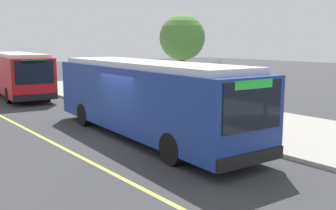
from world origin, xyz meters
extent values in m
plane|color=#38383A|center=(0.00, 0.00, 0.00)|extent=(120.00, 120.00, 0.00)
cube|color=#A8A399|center=(0.00, 6.00, 0.07)|extent=(44.00, 6.40, 0.15)
cube|color=#E0D64C|center=(0.00, -2.20, 0.00)|extent=(36.00, 0.14, 0.01)
cube|color=navy|center=(-0.01, 1.00, 1.55)|extent=(11.30, 3.31, 2.40)
cube|color=silver|center=(-0.01, 1.00, 2.85)|extent=(10.39, 2.99, 0.20)
cube|color=black|center=(5.56, 0.62, 1.98)|extent=(0.19, 2.17, 1.34)
cube|color=black|center=(0.07, 2.29, 1.84)|extent=(9.79, 0.71, 1.06)
cube|color=yellow|center=(0.07, 2.29, 0.57)|extent=(10.57, 0.76, 0.28)
cube|color=#26D83F|center=(5.57, 0.62, 2.57)|extent=(0.13, 1.40, 0.24)
cube|color=black|center=(5.58, 0.62, 0.53)|extent=(0.25, 2.50, 0.36)
cylinder|color=black|center=(3.51, 1.92, 0.50)|extent=(1.02, 0.35, 1.00)
cylinder|color=black|center=(3.35, -0.39, 0.50)|extent=(1.02, 0.35, 1.00)
cylinder|color=black|center=(-3.27, 2.38, 0.50)|extent=(1.02, 0.35, 1.00)
cylinder|color=black|center=(-3.43, 0.08, 0.50)|extent=(1.02, 0.35, 1.00)
cube|color=red|center=(-15.11, 0.88, 1.55)|extent=(10.52, 3.75, 2.40)
cube|color=silver|center=(-15.11, 0.88, 2.85)|extent=(9.67, 3.40, 0.20)
cube|color=black|center=(-9.99, 0.28, 1.98)|extent=(0.30, 2.16, 1.34)
cube|color=black|center=(-14.96, 2.17, 1.84)|extent=(9.00, 1.11, 1.06)
cube|color=white|center=(-14.96, 2.17, 0.57)|extent=(9.71, 1.18, 0.28)
cube|color=#26D83F|center=(-9.98, 0.28, 2.57)|extent=(0.20, 1.40, 0.24)
cube|color=black|center=(-9.97, 0.27, 0.53)|extent=(0.37, 2.49, 0.36)
cylinder|color=black|center=(-11.81, 1.66, 0.50)|extent=(1.03, 0.40, 1.00)
cylinder|color=black|center=(-12.08, -0.64, 0.50)|extent=(1.03, 0.40, 1.00)
cylinder|color=black|center=(-18.04, 2.40, 0.50)|extent=(1.03, 0.40, 1.00)
cylinder|color=#333338|center=(0.51, 6.30, 1.35)|extent=(0.10, 0.10, 2.40)
cylinder|color=#333338|center=(0.51, 5.00, 1.35)|extent=(0.10, 0.10, 2.40)
cylinder|color=#333338|center=(-2.09, 6.30, 1.35)|extent=(0.10, 0.10, 2.40)
cylinder|color=#333338|center=(-2.09, 5.00, 1.35)|extent=(0.10, 0.10, 2.40)
cube|color=#333338|center=(-0.79, 5.65, 2.59)|extent=(2.90, 1.60, 0.08)
cube|color=#4C606B|center=(-0.79, 6.30, 1.35)|extent=(2.47, 0.04, 2.16)
cube|color=navy|center=(-2.09, 5.65, 1.30)|extent=(0.06, 1.11, 1.82)
cube|color=brown|center=(-0.56, 5.71, 0.60)|extent=(1.60, 0.44, 0.06)
cube|color=brown|center=(-0.56, 5.95, 0.88)|extent=(1.60, 0.05, 0.44)
cube|color=#333338|center=(-1.28, 5.71, 0.38)|extent=(0.08, 0.40, 0.45)
cube|color=#333338|center=(0.16, 5.71, 0.38)|extent=(0.08, 0.40, 0.45)
cylinder|color=#333338|center=(1.36, 3.60, 1.55)|extent=(0.07, 0.07, 2.80)
cube|color=white|center=(1.36, 3.58, 2.65)|extent=(0.44, 0.03, 0.56)
cube|color=red|center=(1.36, 3.57, 2.65)|extent=(0.40, 0.01, 0.16)
cylinder|color=#282D47|center=(1.89, 4.04, 0.57)|extent=(0.14, 0.14, 0.85)
cylinder|color=#282D47|center=(1.89, 3.86, 0.57)|extent=(0.14, 0.14, 0.85)
cube|color=red|center=(1.89, 3.95, 1.31)|extent=(0.24, 0.40, 0.62)
sphere|color=tan|center=(1.89, 3.95, 1.73)|extent=(0.22, 0.22, 0.22)
cylinder|color=brown|center=(-6.32, 8.20, 1.53)|extent=(0.36, 0.36, 2.76)
sphere|color=#4C8438|center=(-6.32, 8.20, 3.96)|extent=(2.81, 2.81, 2.81)
camera|label=1|loc=(12.18, -7.49, 3.66)|focal=41.63mm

